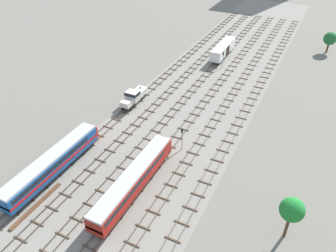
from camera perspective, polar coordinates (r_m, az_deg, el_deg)
The scene contains 17 objects.
ground_plane at distance 80.84m, azimuth 6.53°, elevation 6.64°, with size 480.00×480.00×0.00m, color slate.
ballast_bed at distance 80.84m, azimuth 6.53°, elevation 6.65°, with size 26.95×176.00×0.01m, color gray.
track_far_left at distance 85.58m, azimuth -0.48°, elevation 8.65°, with size 2.40×126.00×0.29m.
track_left at distance 83.83m, azimuth 2.35°, elevation 8.04°, with size 2.40×126.00×0.29m.
track_centre_left at distance 82.30m, azimuth 5.28°, elevation 7.37°, with size 2.40×126.00×0.29m.
track_centre at distance 81.00m, azimuth 8.31°, elevation 6.66°, with size 2.40×126.00×0.29m.
track_centre_right at distance 79.94m, azimuth 11.43°, elevation 5.92°, with size 2.40×126.00×0.29m.
track_right at distance 79.14m, azimuth 14.60°, elevation 5.13°, with size 2.40×126.00×0.29m.
diesel_railcar_far_left_nearest at distance 56.73m, azimuth -19.39°, elevation -6.05°, with size 2.96×20.50×3.80m.
diesel_railcar_centre_near at distance 51.03m, azimuth -5.98°, elevation -9.19°, with size 2.96×20.50×3.80m.
shunter_loco_far_left_mid at distance 72.89m, azimuth -5.95°, elevation 5.14°, with size 2.74×8.46×3.10m.
freight_boxcar_centre_left_midfar at distance 97.17m, azimuth 9.48°, elevation 12.98°, with size 2.87×14.00×3.60m.
signal_post_nearest at distance 58.55m, azimuth 2.45°, elevation -1.72°, with size 0.28×0.47×4.76m.
signal_post_near at distance 90.10m, azimuth 9.48°, elevation 11.57°, with size 0.28×0.47×4.65m.
lineside_tree_0 at distance 109.42m, azimuth 26.19°, elevation 13.37°, with size 3.68×3.68×5.97m.
lineside_tree_1 at distance 46.06m, azimuth 20.62°, elevation -13.43°, with size 3.24×3.24×6.85m.
spare_rail_bundle at distance 54.22m, azimuth -21.76°, elevation -12.60°, with size 0.60×10.00×0.24m, color brown.
Camera 1 is at (23.13, -11.56, 37.91)m, focal length 35.31 mm.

